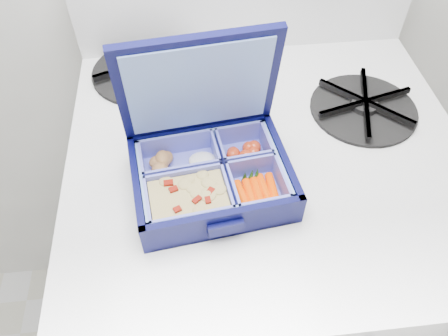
{
  "coord_description": "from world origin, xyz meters",
  "views": [
    {
      "loc": [
        0.3,
        1.21,
        1.41
      ],
      "look_at": [
        0.35,
        1.6,
        0.95
      ],
      "focal_mm": 35.0,
      "sensor_mm": 36.0,
      "label": 1
    }
  ],
  "objects_px": {
    "stove": "(252,275)",
    "burner_grate": "(365,104)",
    "fork": "(257,117)",
    "bento_box": "(211,177)"
  },
  "relations": [
    {
      "from": "stove",
      "to": "burner_grate",
      "type": "xyz_separation_m",
      "value": [
        0.17,
        0.05,
        0.47
      ]
    },
    {
      "from": "stove",
      "to": "burner_grate",
      "type": "height_order",
      "value": "burner_grate"
    },
    {
      "from": "fork",
      "to": "bento_box",
      "type": "bearing_deg",
      "value": -96.7
    },
    {
      "from": "bento_box",
      "to": "fork",
      "type": "relative_size",
      "value": 1.29
    },
    {
      "from": "burner_grate",
      "to": "fork",
      "type": "relative_size",
      "value": 1.08
    },
    {
      "from": "burner_grate",
      "to": "stove",
      "type": "bearing_deg",
      "value": -163.67
    },
    {
      "from": "bento_box",
      "to": "burner_grate",
      "type": "height_order",
      "value": "bento_box"
    },
    {
      "from": "burner_grate",
      "to": "fork",
      "type": "xyz_separation_m",
      "value": [
        -0.18,
        -0.0,
        -0.01
      ]
    },
    {
      "from": "stove",
      "to": "fork",
      "type": "height_order",
      "value": "fork"
    },
    {
      "from": "stove",
      "to": "burner_grate",
      "type": "bearing_deg",
      "value": 16.33
    }
  ]
}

